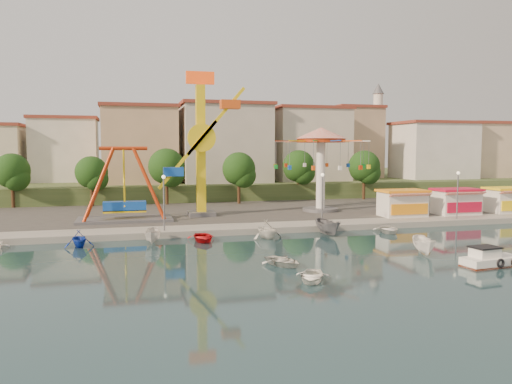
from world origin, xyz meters
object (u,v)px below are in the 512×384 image
object	(u,v)px
wave_swinger	(321,150)
skiff	(424,245)
pirate_ship_ride	(124,186)
kamikaze_tower	(204,148)
rowboat_a	(283,261)
cabin_motorboat	(490,260)

from	to	relation	value
wave_swinger	skiff	bearing A→B (deg)	-91.60
pirate_ship_ride	kamikaze_tower	bearing A→B (deg)	11.05
rowboat_a	pirate_ship_ride	bearing A→B (deg)	91.02
wave_swinger	cabin_motorboat	distance (m)	29.32
cabin_motorboat	skiff	size ratio (longest dim) A/B	1.23
kamikaze_tower	wave_swinger	xyz separation A→B (m)	(14.66, 0.81, -0.29)
pirate_ship_ride	cabin_motorboat	bearing A→B (deg)	-45.50
kamikaze_tower	cabin_motorboat	distance (m)	32.88
rowboat_a	skiff	size ratio (longest dim) A/B	0.85
wave_swinger	rowboat_a	bearing A→B (deg)	-117.30
kamikaze_tower	rowboat_a	size ratio (longest dim) A/B	5.22
wave_swinger	rowboat_a	xyz separation A→B (m)	(-12.58, -24.37, -7.87)
pirate_ship_ride	skiff	xyz separation A→B (m)	(22.93, -20.98, -3.68)
pirate_ship_ride	kamikaze_tower	world-z (taller)	kamikaze_tower
wave_swinger	skiff	size ratio (longest dim) A/B	3.12
cabin_motorboat	skiff	xyz separation A→B (m)	(-2.29, 4.68, 0.30)
kamikaze_tower	cabin_motorboat	bearing A→B (deg)	-59.27
wave_swinger	skiff	distance (m)	24.71
pirate_ship_ride	skiff	world-z (taller)	pirate_ship_ride
skiff	wave_swinger	bearing A→B (deg)	106.86
pirate_ship_ride	rowboat_a	world-z (taller)	pirate_ship_ride
cabin_motorboat	rowboat_a	xyz separation A→B (m)	(-14.21, 3.85, -0.09)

